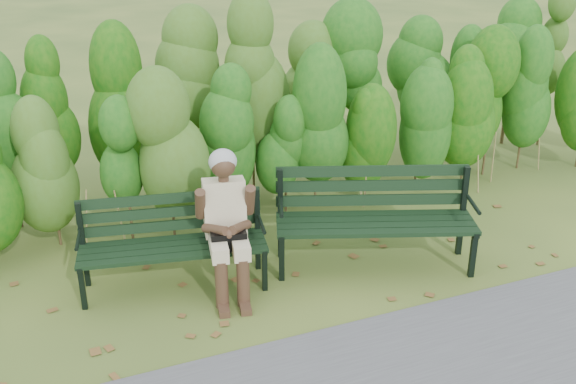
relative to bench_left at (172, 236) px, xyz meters
name	(u,v)px	position (x,y,z in m)	size (l,w,h in m)	color
ground	(301,274)	(1.19, -0.32, -0.51)	(80.00, 80.00, 0.00)	#3D5222
hedge_band	(238,103)	(1.19, 1.54, 0.75)	(11.04, 1.67, 2.42)	#47381E
leaf_litter	(303,277)	(1.18, -0.39, -0.51)	(6.00, 2.12, 0.01)	brown
bench_left	(172,236)	(0.00, 0.00, 0.00)	(1.81, 0.89, 0.87)	black
bench_right	(374,210)	(1.97, -0.35, 0.06)	(2.05, 1.27, 0.98)	black
seated_woman	(226,216)	(0.46, -0.28, 0.24)	(0.58, 0.86, 1.36)	beige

